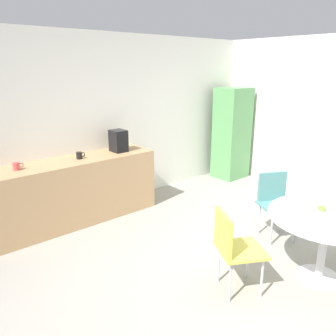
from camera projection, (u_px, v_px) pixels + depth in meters
name	position (u px, v px, depth m)	size (l,w,h in m)	color
ground_plane	(263.00, 291.00, 3.32)	(6.00, 6.00, 0.00)	#9E998E
wall_back	(102.00, 122.00, 5.13)	(6.00, 0.10, 2.60)	white
counter_block	(74.00, 191.00, 4.69)	(2.36, 0.60, 0.90)	tan
locker_cabinet	(232.00, 134.00, 6.50)	(0.60, 0.50, 1.73)	#599959
round_table	(326.00, 227.00, 3.33)	(1.13, 1.13, 0.72)	silver
chair_yellow	(232.00, 243.00, 3.17)	(0.57, 0.57, 0.83)	silver
chair_teal	(275.00, 197.00, 4.27)	(0.57, 0.57, 0.83)	silver
fruit_bowl	(322.00, 212.00, 3.27)	(0.23, 0.23, 0.11)	silver
mug_white	(17.00, 166.00, 4.11)	(0.13, 0.08, 0.09)	#D84C4C
mug_green	(118.00, 147.00, 5.09)	(0.13, 0.08, 0.09)	#D84C4C
mug_red	(79.00, 155.00, 4.60)	(0.13, 0.08, 0.09)	black
coffee_maker	(118.00, 141.00, 4.97)	(0.20, 0.24, 0.32)	black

